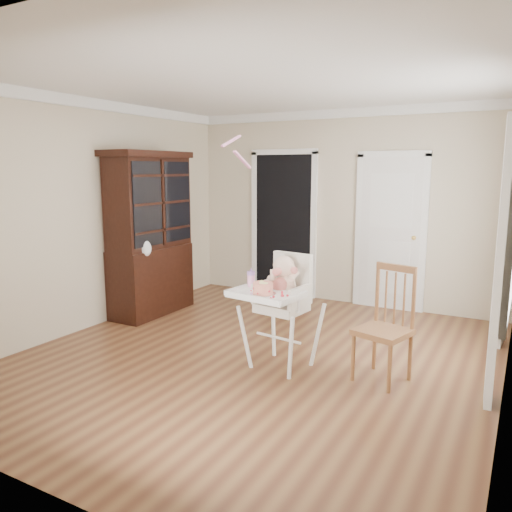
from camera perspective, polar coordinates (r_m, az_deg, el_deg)
The scene contains 15 objects.
floor at distance 5.19m, azimuth 0.05°, elevation -11.45°, with size 5.00×5.00×0.00m, color #57301D.
ceiling at distance 4.90m, azimuth 0.06°, elevation 19.39°, with size 5.00×5.00×0.00m, color white.
wall_back at distance 7.15m, azimuth 9.77°, elevation 5.43°, with size 4.50×4.50×0.00m, color beige.
wall_left at distance 6.26m, azimuth -18.37°, elevation 4.44°, with size 5.00×5.00×0.00m, color beige.
crown_molding at distance 4.89m, azimuth 0.06°, elevation 18.70°, with size 4.50×5.00×0.12m, color white, non-canonical shape.
doorway at distance 7.50m, azimuth 3.15°, elevation 3.91°, with size 1.06×0.05×2.22m.
closet_door at distance 6.97m, azimuth 15.08°, elevation 2.42°, with size 0.96×0.09×2.13m.
window_right at distance 5.08m, azimuth 26.93°, elevation 1.99°, with size 0.13×1.84×2.30m.
high_chair at distance 4.75m, azimuth 2.92°, elevation -4.75°, with size 0.73×0.87×1.12m.
baby at distance 4.73m, azimuth 3.14°, elevation -2.88°, with size 0.32×0.26×0.48m.
cake at distance 4.50m, azimuth 0.80°, elevation -3.71°, with size 0.24×0.24×0.11m.
sippy_cup at distance 4.77m, azimuth -0.57°, elevation -2.60°, with size 0.08×0.08×0.19m.
china_cabinet at distance 6.64m, azimuth -12.02°, elevation 2.49°, with size 0.56×1.25×2.12m.
dining_chair at distance 4.67m, azimuth 14.50°, elevation -7.94°, with size 0.52×0.52×1.04m.
streamer at distance 5.36m, azimuth -2.85°, elevation 13.00°, with size 0.03×0.50×0.02m, color #FF93C6, non-canonical shape.
Camera 1 is at (2.32, -4.24, 1.89)m, focal length 35.00 mm.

